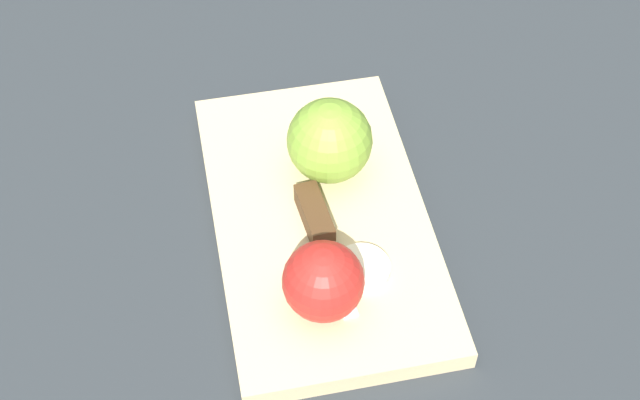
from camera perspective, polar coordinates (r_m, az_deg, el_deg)
The scene contains 6 objects.
ground_plane at distance 0.86m, azimuth 0.00°, elevation -1.76°, with size 4.00×4.00×0.00m, color #282D33.
cutting_board at distance 0.85m, azimuth 0.00°, elevation -1.32°, with size 0.35×0.20×0.02m.
apple_half_left at distance 0.85m, azimuth 0.64°, elevation 3.82°, with size 0.08×0.08×0.08m.
apple_half_right at distance 0.76m, azimuth 0.23°, elevation -5.21°, with size 0.07×0.07×0.07m.
knife at distance 0.83m, azimuth -0.22°, elevation -1.35°, with size 0.14×0.03×0.02m.
apple_slice at distance 0.80m, azimuth 2.70°, elevation -4.36°, with size 0.05×0.05×0.01m.
Camera 1 is at (0.52, -0.10, 0.68)m, focal length 50.00 mm.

